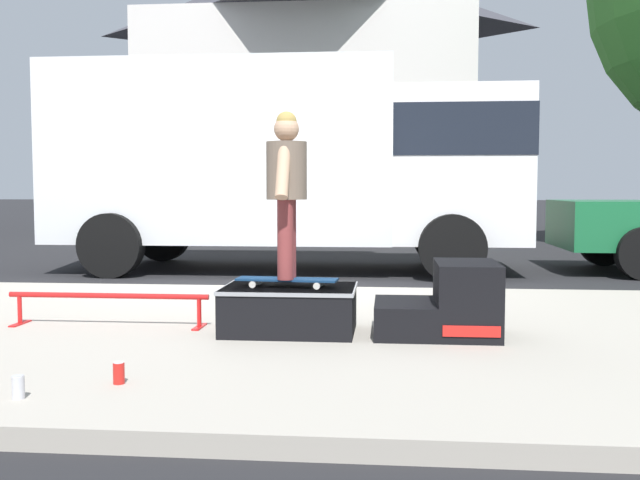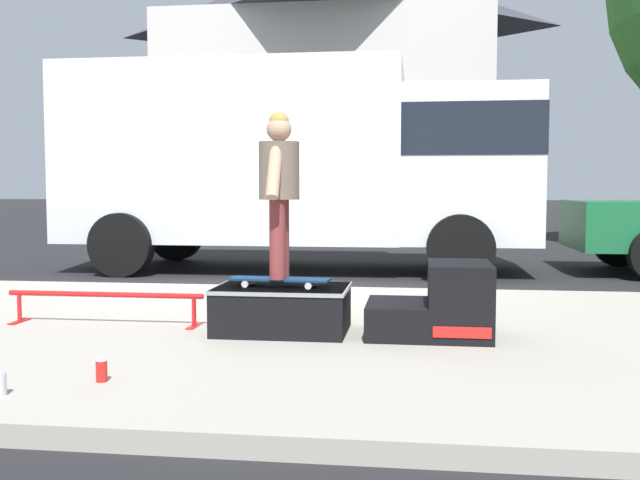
{
  "view_description": "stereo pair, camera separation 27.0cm",
  "coord_description": "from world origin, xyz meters",
  "px_view_note": "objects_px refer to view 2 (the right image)",
  "views": [
    {
      "loc": [
        1.51,
        -8.67,
        1.24
      ],
      "look_at": [
        0.85,
        -1.64,
        0.74
      ],
      "focal_mm": 40.6,
      "sensor_mm": 36.0,
      "label": 1
    },
    {
      "loc": [
        1.78,
        -8.64,
        1.24
      ],
      "look_at": [
        0.85,
        -1.64,
        0.74
      ],
      "focal_mm": 40.6,
      "sensor_mm": 36.0,
      "label": 2
    }
  ],
  "objects_px": {
    "kicker_ramp": "(440,306)",
    "skateboard": "(280,280)",
    "skater_kid": "(279,181)",
    "box_truck": "(301,158)",
    "skate_box": "(282,307)",
    "soda_can_b": "(0,384)",
    "soda_can": "(102,371)",
    "grind_rail": "(105,299)"
  },
  "relations": [
    {
      "from": "kicker_ramp",
      "to": "skateboard",
      "type": "height_order",
      "value": "kicker_ramp"
    },
    {
      "from": "skater_kid",
      "to": "skateboard",
      "type": "bearing_deg",
      "value": 90.0
    },
    {
      "from": "kicker_ramp",
      "to": "skateboard",
      "type": "relative_size",
      "value": 1.17
    },
    {
      "from": "skateboard",
      "to": "box_truck",
      "type": "xyz_separation_m",
      "value": [
        -0.69,
        5.38,
        1.17
      ]
    },
    {
      "from": "skate_box",
      "to": "soda_can_b",
      "type": "height_order",
      "value": "skate_box"
    },
    {
      "from": "kicker_ramp",
      "to": "skater_kid",
      "type": "xyz_separation_m",
      "value": [
        -1.23,
        -0.04,
        0.95
      ]
    },
    {
      "from": "soda_can",
      "to": "skateboard",
      "type": "bearing_deg",
      "value": 63.71
    },
    {
      "from": "skate_box",
      "to": "kicker_ramp",
      "type": "distance_m",
      "value": 1.22
    },
    {
      "from": "skate_box",
      "to": "skateboard",
      "type": "bearing_deg",
      "value": -109.97
    },
    {
      "from": "grind_rail",
      "to": "box_truck",
      "type": "bearing_deg",
      "value": 81.33
    },
    {
      "from": "kicker_ramp",
      "to": "grind_rail",
      "type": "relative_size",
      "value": 0.56
    },
    {
      "from": "kicker_ramp",
      "to": "soda_can",
      "type": "distance_m",
      "value": 2.54
    },
    {
      "from": "soda_can_b",
      "to": "box_truck",
      "type": "distance_m",
      "value": 7.43
    },
    {
      "from": "skater_kid",
      "to": "soda_can_b",
      "type": "xyz_separation_m",
      "value": [
        -1.18,
        -1.88,
        -1.12
      ]
    },
    {
      "from": "skateboard",
      "to": "grind_rail",
      "type": "bearing_deg",
      "value": 174.21
    },
    {
      "from": "soda_can",
      "to": "box_truck",
      "type": "relative_size",
      "value": 0.02
    },
    {
      "from": "skateboard",
      "to": "skate_box",
      "type": "bearing_deg",
      "value": 70.03
    },
    {
      "from": "grind_rail",
      "to": "soda_can_b",
      "type": "relative_size",
      "value": 13.25
    },
    {
      "from": "skater_kid",
      "to": "skate_box",
      "type": "bearing_deg",
      "value": 70.03
    },
    {
      "from": "kicker_ramp",
      "to": "soda_can_b",
      "type": "height_order",
      "value": "kicker_ramp"
    },
    {
      "from": "kicker_ramp",
      "to": "box_truck",
      "type": "distance_m",
      "value": 5.84
    },
    {
      "from": "soda_can",
      "to": "box_truck",
      "type": "xyz_separation_m",
      "value": [
        0.07,
        6.92,
        1.52
      ]
    },
    {
      "from": "skater_kid",
      "to": "soda_can_b",
      "type": "bearing_deg",
      "value": -122.2
    },
    {
      "from": "soda_can_b",
      "to": "box_truck",
      "type": "bearing_deg",
      "value": 86.15
    },
    {
      "from": "kicker_ramp",
      "to": "grind_rail",
      "type": "height_order",
      "value": "kicker_ramp"
    },
    {
      "from": "box_truck",
      "to": "soda_can",
      "type": "bearing_deg",
      "value": -90.54
    },
    {
      "from": "skater_kid",
      "to": "box_truck",
      "type": "height_order",
      "value": "box_truck"
    },
    {
      "from": "kicker_ramp",
      "to": "soda_can",
      "type": "relative_size",
      "value": 7.38
    },
    {
      "from": "grind_rail",
      "to": "skater_kid",
      "type": "relative_size",
      "value": 1.31
    },
    {
      "from": "box_truck",
      "to": "skater_kid",
      "type": "bearing_deg",
      "value": -82.65
    },
    {
      "from": "skateboard",
      "to": "skater_kid",
      "type": "distance_m",
      "value": 0.76
    },
    {
      "from": "box_truck",
      "to": "skateboard",
      "type": "bearing_deg",
      "value": -82.65
    },
    {
      "from": "skater_kid",
      "to": "soda_can",
      "type": "xyz_separation_m",
      "value": [
        -0.76,
        -1.54,
        -1.12
      ]
    },
    {
      "from": "skater_kid",
      "to": "grind_rail",
      "type": "bearing_deg",
      "value": 174.21
    },
    {
      "from": "soda_can",
      "to": "box_truck",
      "type": "height_order",
      "value": "box_truck"
    },
    {
      "from": "skate_box",
      "to": "grind_rail",
      "type": "distance_m",
      "value": 1.51
    },
    {
      "from": "grind_rail",
      "to": "skater_kid",
      "type": "distance_m",
      "value": 1.79
    },
    {
      "from": "skate_box",
      "to": "box_truck",
      "type": "bearing_deg",
      "value": 97.56
    },
    {
      "from": "skater_kid",
      "to": "soda_can",
      "type": "bearing_deg",
      "value": -116.29
    },
    {
      "from": "skater_kid",
      "to": "soda_can",
      "type": "height_order",
      "value": "skater_kid"
    },
    {
      "from": "soda_can_b",
      "to": "grind_rail",
      "type": "bearing_deg",
      "value": 98.67
    },
    {
      "from": "grind_rail",
      "to": "skateboard",
      "type": "distance_m",
      "value": 1.51
    }
  ]
}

